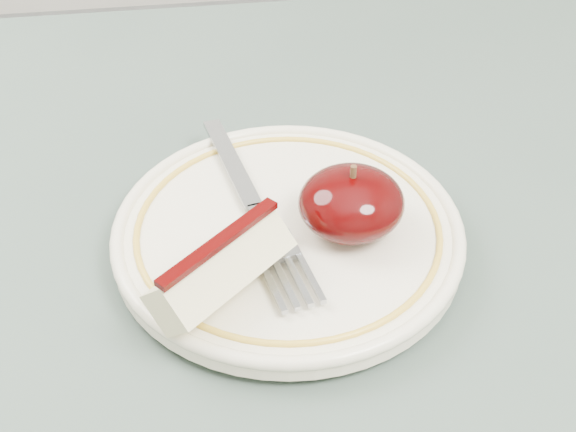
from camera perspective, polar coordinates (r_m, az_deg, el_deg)
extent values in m
cylinder|color=brown|center=(1.08, 15.47, -4.93)|extent=(0.05, 0.05, 0.71)
cube|color=#404F47|center=(0.47, -6.91, -13.07)|extent=(0.90, 0.90, 0.04)
cylinder|color=beige|center=(0.52, 0.00, -2.08)|extent=(0.12, 0.12, 0.01)
cylinder|color=beige|center=(0.51, 0.00, -1.35)|extent=(0.22, 0.22, 0.01)
torus|color=beige|center=(0.51, 0.00, -0.93)|extent=(0.22, 0.22, 0.01)
torus|color=gold|center=(0.51, 0.00, -0.82)|extent=(0.20, 0.20, 0.00)
ellipsoid|color=black|center=(0.50, 4.52, 0.93)|extent=(0.07, 0.06, 0.04)
cylinder|color=#472D19|center=(0.48, 4.67, 3.03)|extent=(0.00, 0.00, 0.01)
cube|color=beige|center=(0.46, -4.77, -3.83)|extent=(0.09, 0.09, 0.04)
cube|color=#340101|center=(0.44, -4.92, -1.86)|extent=(0.07, 0.07, 0.00)
cube|color=#93959B|center=(0.55, -4.06, 3.84)|extent=(0.03, 0.10, 0.00)
cube|color=#93959B|center=(0.51, -1.96, -0.32)|extent=(0.01, 0.03, 0.00)
cube|color=#93959B|center=(0.49, -0.96, -2.29)|extent=(0.03, 0.03, 0.00)
cube|color=#93959B|center=(0.47, 1.64, -4.43)|extent=(0.01, 0.04, 0.00)
cube|color=#93959B|center=(0.47, 0.75, -4.66)|extent=(0.01, 0.04, 0.00)
cube|color=#93959B|center=(0.47, -0.16, -4.89)|extent=(0.01, 0.04, 0.00)
cube|color=#93959B|center=(0.46, -1.07, -5.12)|extent=(0.01, 0.04, 0.00)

